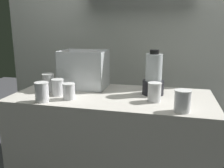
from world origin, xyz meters
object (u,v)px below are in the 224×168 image
(blender_pitcher, at_px, (153,77))
(juice_cup_mango_left, at_px, (42,93))
(juice_cup_mango_far_left, at_px, (48,84))
(juice_cup_pomegranate_middle, at_px, (58,88))
(carrot_display_bin, at_px, (84,76))
(juice_cup_beet_rightmost, at_px, (182,102))
(juice_cup_mango_right, at_px, (69,92))
(juice_cup_pomegranate_far_right, at_px, (154,93))

(blender_pitcher, distance_m, juice_cup_mango_left, 0.77)
(juice_cup_mango_far_left, bearing_deg, juice_cup_pomegranate_middle, -32.54)
(carrot_display_bin, height_order, juice_cup_pomegranate_middle, carrot_display_bin)
(carrot_display_bin, distance_m, juice_cup_beet_rightmost, 0.84)
(carrot_display_bin, height_order, blender_pitcher, blender_pitcher)
(blender_pitcher, bearing_deg, juice_cup_beet_rightmost, -60.06)
(carrot_display_bin, xyz_separation_m, juice_cup_mango_right, (0.01, -0.32, -0.04))
(blender_pitcher, height_order, juice_cup_mango_right, blender_pitcher)
(carrot_display_bin, xyz_separation_m, juice_cup_mango_left, (-0.13, -0.42, -0.03))
(blender_pitcher, height_order, juice_cup_mango_far_left, blender_pitcher)
(blender_pitcher, bearing_deg, juice_cup_mango_right, -155.02)
(juice_cup_mango_left, distance_m, juice_cup_pomegranate_far_right, 0.73)
(juice_cup_pomegranate_far_right, bearing_deg, carrot_display_bin, 156.75)
(juice_cup_mango_far_left, relative_size, juice_cup_mango_left, 1.05)
(carrot_display_bin, relative_size, blender_pitcher, 1.11)
(juice_cup_mango_far_left, bearing_deg, juice_cup_mango_right, -31.82)
(carrot_display_bin, distance_m, juice_cup_mango_left, 0.44)
(juice_cup_pomegranate_middle, distance_m, juice_cup_beet_rightmost, 0.85)
(juice_cup_beet_rightmost, bearing_deg, juice_cup_mango_right, 173.86)
(juice_cup_pomegranate_middle, distance_m, juice_cup_pomegranate_far_right, 0.67)
(blender_pitcher, relative_size, juice_cup_mango_far_left, 2.36)
(juice_cup_mango_right, relative_size, juice_cup_pomegranate_far_right, 0.86)
(juice_cup_mango_left, height_order, juice_cup_mango_right, juice_cup_mango_left)
(juice_cup_pomegranate_middle, bearing_deg, carrot_display_bin, 68.56)
(juice_cup_mango_far_left, height_order, juice_cup_mango_right, juice_cup_mango_far_left)
(juice_cup_beet_rightmost, bearing_deg, juice_cup_pomegranate_middle, 170.07)
(juice_cup_mango_far_left, distance_m, juice_cup_mango_right, 0.26)
(juice_cup_mango_left, relative_size, juice_cup_beet_rightmost, 1.00)
(carrot_display_bin, distance_m, blender_pitcher, 0.56)
(juice_cup_mango_left, bearing_deg, juice_cup_pomegranate_middle, 78.64)
(juice_cup_pomegranate_middle, height_order, juice_cup_mango_right, juice_cup_pomegranate_middle)
(juice_cup_pomegranate_middle, relative_size, juice_cup_beet_rightmost, 0.90)
(juice_cup_mango_left, xyz_separation_m, juice_cup_mango_right, (0.15, 0.09, -0.01))
(juice_cup_mango_left, bearing_deg, juice_cup_mango_far_left, 108.33)
(juice_cup_mango_far_left, height_order, juice_cup_mango_left, juice_cup_mango_far_left)
(juice_cup_pomegranate_far_right, bearing_deg, blender_pitcher, 96.97)
(juice_cup_pomegranate_middle, xyz_separation_m, juice_cup_beet_rightmost, (0.84, -0.15, 0.00))
(juice_cup_mango_right, height_order, juice_cup_pomegranate_far_right, juice_cup_pomegranate_far_right)
(juice_cup_mango_far_left, xyz_separation_m, juice_cup_pomegranate_far_right, (0.78, -0.06, -0.00))
(carrot_display_bin, relative_size, juice_cup_pomegranate_middle, 3.09)
(carrot_display_bin, bearing_deg, juice_cup_mango_left, -107.66)
(juice_cup_mango_left, xyz_separation_m, juice_cup_pomegranate_middle, (0.03, 0.16, -0.01))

